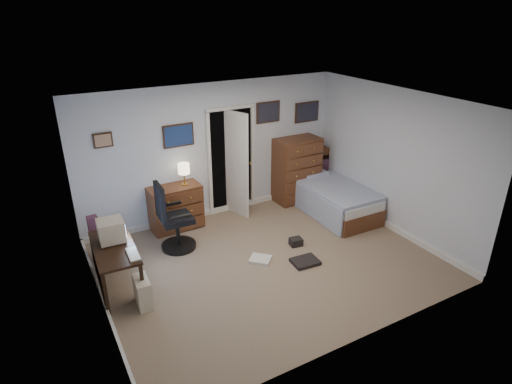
% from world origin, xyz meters
% --- Properties ---
extents(floor, '(5.00, 4.00, 0.02)m').
position_xyz_m(floor, '(0.00, 0.00, -0.01)').
color(floor, gray).
rests_on(floor, ground).
extents(computer_desk, '(0.60, 1.20, 0.68)m').
position_xyz_m(computer_desk, '(-2.28, 0.47, 0.52)').
color(computer_desk, black).
rests_on(computer_desk, floor).
extents(crt_monitor, '(0.37, 0.34, 0.33)m').
position_xyz_m(crt_monitor, '(-2.18, 0.62, 0.85)').
color(crt_monitor, beige).
rests_on(crt_monitor, computer_desk).
extents(keyboard, '(0.15, 0.37, 0.02)m').
position_xyz_m(keyboard, '(-2.02, 0.12, 0.69)').
color(keyboard, beige).
rests_on(keyboard, computer_desk).
extents(pc_tower, '(0.20, 0.39, 0.41)m').
position_xyz_m(pc_tower, '(-2.00, -0.08, 0.20)').
color(pc_tower, beige).
rests_on(pc_tower, floor).
extents(office_chair, '(0.59, 0.59, 1.18)m').
position_xyz_m(office_chair, '(-1.15, 1.10, 0.46)').
color(office_chair, black).
rests_on(office_chair, floor).
extents(media_stack, '(0.16, 0.16, 0.76)m').
position_xyz_m(media_stack, '(-2.32, 1.38, 0.38)').
color(media_stack, maroon).
rests_on(media_stack, floor).
extents(low_dresser, '(0.92, 0.49, 0.81)m').
position_xyz_m(low_dresser, '(-0.87, 1.77, 0.40)').
color(low_dresser, brown).
rests_on(low_dresser, floor).
extents(table_lamp, '(0.21, 0.21, 0.39)m').
position_xyz_m(table_lamp, '(-0.67, 1.77, 1.09)').
color(table_lamp, gold).
rests_on(table_lamp, low_dresser).
extents(doorway, '(0.96, 1.12, 2.05)m').
position_xyz_m(doorway, '(0.35, 2.27, 1.00)').
color(doorway, black).
rests_on(doorway, floor).
extents(tall_dresser, '(0.91, 0.55, 1.31)m').
position_xyz_m(tall_dresser, '(1.70, 1.75, 0.66)').
color(tall_dresser, brown).
rests_on(tall_dresser, floor).
extents(headboard_bookcase, '(1.11, 0.30, 1.00)m').
position_xyz_m(headboard_bookcase, '(2.47, 1.86, 0.53)').
color(headboard_bookcase, brown).
rests_on(headboard_bookcase, floor).
extents(bed, '(1.04, 1.88, 0.61)m').
position_xyz_m(bed, '(1.99, 0.90, 0.29)').
color(bed, brown).
rests_on(bed, floor).
extents(wall_posters, '(4.38, 0.04, 0.60)m').
position_xyz_m(wall_posters, '(0.57, 1.98, 1.75)').
color(wall_posters, '#331E11').
rests_on(wall_posters, floor).
extents(floor_clutter, '(1.08, 0.80, 0.13)m').
position_xyz_m(floor_clutter, '(0.39, -0.07, 0.04)').
color(floor_clutter, silver).
rests_on(floor_clutter, floor).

